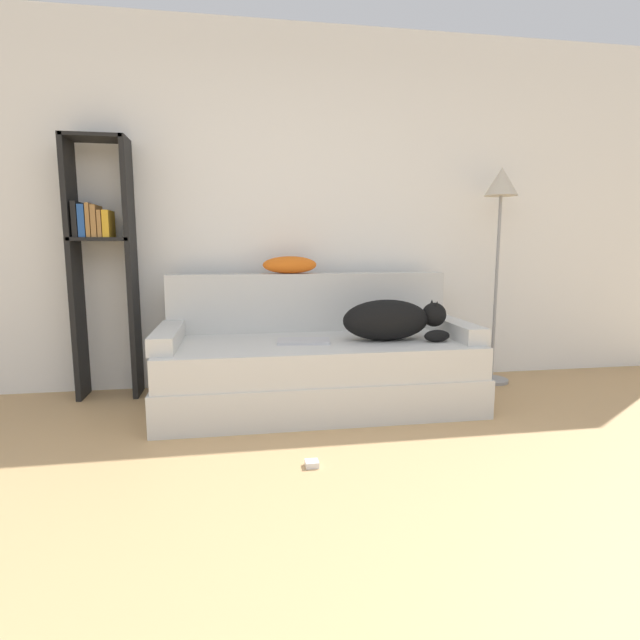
{
  "coord_description": "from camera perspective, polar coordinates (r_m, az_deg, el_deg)",
  "views": [
    {
      "loc": [
        -0.29,
        -1.17,
        1.09
      ],
      "look_at": [
        0.24,
        1.99,
        0.61
      ],
      "focal_mm": 28.0,
      "sensor_mm": 36.0,
      "label": 1
    }
  ],
  "objects": [
    {
      "name": "wall_back",
      "position": [
        3.93,
        -5.34,
        12.37
      ],
      "size": [
        7.6,
        0.06,
        2.7
      ],
      "color": "white",
      "rests_on": "ground_plane"
    },
    {
      "name": "couch",
      "position": [
        3.41,
        -0.27,
        -6.11
      ],
      "size": [
        2.09,
        0.94,
        0.46
      ],
      "color": "silver",
      "rests_on": "ground_plane"
    },
    {
      "name": "couch_backrest",
      "position": [
        3.72,
        -1.27,
        2.08
      ],
      "size": [
        2.05,
        0.15,
        0.42
      ],
      "color": "silver",
      "rests_on": "couch"
    },
    {
      "name": "couch_arm_left",
      "position": [
        3.33,
        -16.99,
        -1.82
      ],
      "size": [
        0.15,
        0.75,
        0.11
      ],
      "color": "silver",
      "rests_on": "couch"
    },
    {
      "name": "couch_arm_right",
      "position": [
        3.62,
        15.07,
        -0.91
      ],
      "size": [
        0.15,
        0.75,
        0.11
      ],
      "color": "silver",
      "rests_on": "couch"
    },
    {
      "name": "dog",
      "position": [
        3.36,
        8.2,
        0.03
      ],
      "size": [
        0.71,
        0.29,
        0.27
      ],
      "color": "black",
      "rests_on": "couch"
    },
    {
      "name": "laptop",
      "position": [
        3.27,
        -1.89,
        -2.43
      ],
      "size": [
        0.36,
        0.24,
        0.02
      ],
      "rotation": [
        0.0,
        0.0,
        -0.13
      ],
      "color": "#B7B7BC",
      "rests_on": "couch"
    },
    {
      "name": "throw_pillow",
      "position": [
        3.69,
        -3.48,
        6.31
      ],
      "size": [
        0.4,
        0.18,
        0.13
      ],
      "color": "orange",
      "rests_on": "couch_backrest"
    },
    {
      "name": "bookshelf",
      "position": [
        3.84,
        -23.72,
        6.98
      ],
      "size": [
        0.42,
        0.26,
        1.82
      ],
      "color": "black",
      "rests_on": "ground_plane"
    },
    {
      "name": "floor_lamp",
      "position": [
        4.13,
        19.89,
        11.77
      ],
      "size": [
        0.26,
        0.26,
        1.67
      ],
      "color": "gray",
      "rests_on": "ground_plane"
    },
    {
      "name": "power_adapter",
      "position": [
        2.57,
        -0.94,
        -16.1
      ],
      "size": [
        0.07,
        0.07,
        0.03
      ],
      "color": "silver",
      "rests_on": "ground_plane"
    }
  ]
}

